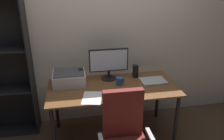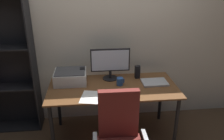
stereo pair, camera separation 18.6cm
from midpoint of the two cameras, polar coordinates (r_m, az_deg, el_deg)
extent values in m
plane|color=#4C3826|center=(3.22, -1.53, -16.03)|extent=(12.00, 12.00, 0.00)
cube|color=beige|center=(3.13, -3.32, 9.53)|extent=(6.40, 0.10, 2.60)
cube|color=brown|center=(2.82, -1.68, -4.38)|extent=(1.59, 0.76, 0.02)
cylinder|color=black|center=(2.75, -16.39, -15.34)|extent=(0.04, 0.04, 0.72)
cylinder|color=black|center=(2.94, 14.03, -12.34)|extent=(0.04, 0.04, 0.72)
cylinder|color=black|center=(3.27, -15.41, -8.53)|extent=(0.04, 0.04, 0.72)
cylinder|color=black|center=(3.43, 9.85, -6.45)|extent=(0.04, 0.04, 0.72)
cylinder|color=black|center=(3.02, -2.57, -2.10)|extent=(0.20, 0.20, 0.01)
cylinder|color=black|center=(3.00, -2.59, -1.13)|extent=(0.04, 0.04, 0.10)
cube|color=black|center=(2.92, -2.66, 2.47)|extent=(0.51, 0.03, 0.30)
cube|color=silver|center=(2.91, -2.62, 2.37)|extent=(0.48, 0.01, 0.27)
cube|color=#B7BABC|center=(2.60, -0.96, -6.33)|extent=(0.29, 0.12, 0.02)
cube|color=black|center=(2.67, 4.00, -5.46)|extent=(0.06, 0.10, 0.03)
cylinder|color=#285193|center=(2.84, -0.02, -2.85)|extent=(0.08, 0.08, 0.10)
cube|color=#285193|center=(2.85, 0.97, -2.69)|extent=(0.02, 0.01, 0.05)
cube|color=#B7BABC|center=(2.96, 8.53, -2.75)|extent=(0.32, 0.23, 0.02)
cube|color=black|center=(2.96, -9.51, -1.28)|extent=(0.06, 0.07, 0.17)
cube|color=black|center=(3.04, 4.17, -0.32)|extent=(0.06, 0.07, 0.17)
cube|color=silver|center=(2.92, -12.50, -2.06)|extent=(0.40, 0.34, 0.15)
cube|color=#424244|center=(2.89, -12.63, -0.60)|extent=(0.37, 0.31, 0.01)
cube|color=white|center=(2.58, -7.11, -6.96)|extent=(0.27, 0.33, 0.00)
cube|color=maroon|center=(2.28, 0.37, -10.90)|extent=(0.40, 0.07, 0.52)
cube|color=#B7BABC|center=(2.28, 7.43, -16.42)|extent=(0.04, 0.26, 0.03)
cube|color=black|center=(3.10, -21.30, 0.16)|extent=(0.02, 0.28, 1.81)
cube|color=black|center=(3.31, -26.95, 0.61)|extent=(0.73, 0.01, 1.81)
cube|color=black|center=(3.60, -24.93, -13.57)|extent=(0.69, 0.26, 0.02)
cube|color=black|center=(3.29, -26.71, -4.65)|extent=(0.69, 0.26, 0.02)
camera|label=1|loc=(0.09, -91.98, -0.83)|focal=36.40mm
camera|label=2|loc=(0.09, 88.02, 0.83)|focal=36.40mm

